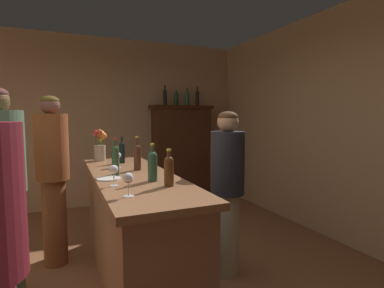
{
  "coord_description": "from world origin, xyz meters",
  "views": [
    {
      "loc": [
        -0.31,
        -2.25,
        1.5
      ],
      "look_at": [
        0.76,
        0.2,
        1.25
      ],
      "focal_mm": 28.18,
      "sensor_mm": 36.0,
      "label": 1
    }
  ],
  "objects_px": {
    "wine_bottle_syrah": "(122,151)",
    "display_bottle_midright": "(197,98)",
    "wine_bottle_rose": "(115,159)",
    "wine_bottle_merlot": "(137,156)",
    "display_bottle_left": "(165,96)",
    "patron_in_grey": "(53,172)",
    "flower_arrangement": "(100,146)",
    "bartender": "(227,185)",
    "wine_glass_mid": "(114,170)",
    "wine_bottle_chardonnay": "(169,169)",
    "display_bottle_midleft": "(176,98)",
    "cheese_plate": "(109,179)",
    "display_bottle_center": "(187,98)",
    "bar_counter": "(134,228)",
    "wine_glass_rear": "(128,180)",
    "patron_in_navy": "(3,168)",
    "wine_bottle_malbec": "(153,164)",
    "patron_by_cabinet": "(1,185)",
    "wine_glass_front": "(117,156)",
    "display_cabinet": "(181,151)"
  },
  "relations": [
    {
      "from": "wine_bottle_syrah",
      "to": "cheese_plate",
      "type": "relative_size",
      "value": 1.52
    },
    {
      "from": "wine_bottle_merlot",
      "to": "display_bottle_left",
      "type": "xyz_separation_m",
      "value": [
        1.01,
        2.17,
        0.71
      ]
    },
    {
      "from": "wine_bottle_rose",
      "to": "display_bottle_midright",
      "type": "bearing_deg",
      "value": 51.83
    },
    {
      "from": "flower_arrangement",
      "to": "display_bottle_midleft",
      "type": "xyz_separation_m",
      "value": [
        1.46,
        1.39,
        0.65
      ]
    },
    {
      "from": "patron_in_navy",
      "to": "wine_bottle_rose",
      "type": "bearing_deg",
      "value": -19.17
    },
    {
      "from": "display_bottle_center",
      "to": "bartender",
      "type": "distance_m",
      "value": 2.83
    },
    {
      "from": "wine_bottle_merlot",
      "to": "wine_bottle_syrah",
      "type": "bearing_deg",
      "value": 95.78
    },
    {
      "from": "wine_bottle_chardonnay",
      "to": "patron_in_grey",
      "type": "height_order",
      "value": "patron_in_grey"
    },
    {
      "from": "wine_bottle_syrah",
      "to": "bartender",
      "type": "xyz_separation_m",
      "value": [
        0.8,
        -0.9,
        -0.26
      ]
    },
    {
      "from": "wine_bottle_chardonnay",
      "to": "display_bottle_midright",
      "type": "relative_size",
      "value": 0.79
    },
    {
      "from": "bar_counter",
      "to": "display_bottle_midleft",
      "type": "bearing_deg",
      "value": 61.2
    },
    {
      "from": "bartender",
      "to": "patron_in_grey",
      "type": "bearing_deg",
      "value": -18.81
    },
    {
      "from": "bar_counter",
      "to": "bartender",
      "type": "distance_m",
      "value": 0.93
    },
    {
      "from": "bartender",
      "to": "wine_bottle_syrah",
      "type": "bearing_deg",
      "value": -37.25
    },
    {
      "from": "wine_bottle_syrah",
      "to": "display_bottle_left",
      "type": "bearing_deg",
      "value": 57.68
    },
    {
      "from": "wine_bottle_chardonnay",
      "to": "display_bottle_center",
      "type": "relative_size",
      "value": 0.89
    },
    {
      "from": "wine_bottle_syrah",
      "to": "bartender",
      "type": "height_order",
      "value": "bartender"
    },
    {
      "from": "wine_bottle_merlot",
      "to": "wine_glass_front",
      "type": "xyz_separation_m",
      "value": [
        -0.15,
        0.23,
        -0.02
      ]
    },
    {
      "from": "wine_bottle_rose",
      "to": "display_bottle_center",
      "type": "bearing_deg",
      "value": 54.94
    },
    {
      "from": "cheese_plate",
      "to": "wine_glass_front",
      "type": "bearing_deg",
      "value": 73.39
    },
    {
      "from": "bar_counter",
      "to": "wine_glass_rear",
      "type": "height_order",
      "value": "wine_glass_rear"
    },
    {
      "from": "display_bottle_midright",
      "to": "patron_in_navy",
      "type": "height_order",
      "value": "display_bottle_midright"
    },
    {
      "from": "wine_bottle_rose",
      "to": "patron_by_cabinet",
      "type": "bearing_deg",
      "value": 167.22
    },
    {
      "from": "patron_by_cabinet",
      "to": "wine_bottle_chardonnay",
      "type": "bearing_deg",
      "value": -29.65
    },
    {
      "from": "wine_glass_mid",
      "to": "display_bottle_left",
      "type": "relative_size",
      "value": 0.45
    },
    {
      "from": "wine_bottle_merlot",
      "to": "display_bottle_midleft",
      "type": "bearing_deg",
      "value": 60.85
    },
    {
      "from": "wine_glass_rear",
      "to": "cheese_plate",
      "type": "bearing_deg",
      "value": 93.77
    },
    {
      "from": "wine_glass_mid",
      "to": "bartender",
      "type": "relative_size",
      "value": 0.1
    },
    {
      "from": "wine_bottle_malbec",
      "to": "display_bottle_center",
      "type": "xyz_separation_m",
      "value": [
        1.42,
        2.7,
        0.71
      ]
    },
    {
      "from": "wine_glass_mid",
      "to": "wine_glass_rear",
      "type": "bearing_deg",
      "value": -83.99
    },
    {
      "from": "flower_arrangement",
      "to": "bartender",
      "type": "distance_m",
      "value": 1.58
    },
    {
      "from": "wine_bottle_malbec",
      "to": "wine_glass_mid",
      "type": "height_order",
      "value": "wine_bottle_malbec"
    },
    {
      "from": "patron_in_grey",
      "to": "wine_bottle_rose",
      "type": "bearing_deg",
      "value": -29.4
    },
    {
      "from": "display_bottle_left",
      "to": "patron_in_grey",
      "type": "xyz_separation_m",
      "value": [
        -1.75,
        -1.71,
        -0.9
      ]
    },
    {
      "from": "display_bottle_left",
      "to": "patron_in_navy",
      "type": "relative_size",
      "value": 0.2
    },
    {
      "from": "wine_bottle_chardonnay",
      "to": "wine_bottle_rose",
      "type": "height_order",
      "value": "wine_bottle_rose"
    },
    {
      "from": "wine_bottle_merlot",
      "to": "bartender",
      "type": "bearing_deg",
      "value": -27.93
    },
    {
      "from": "wine_bottle_rose",
      "to": "bartender",
      "type": "height_order",
      "value": "bartender"
    },
    {
      "from": "wine_glass_rear",
      "to": "display_bottle_center",
      "type": "height_order",
      "value": "display_bottle_center"
    },
    {
      "from": "bar_counter",
      "to": "display_bottle_midright",
      "type": "height_order",
      "value": "display_bottle_midright"
    },
    {
      "from": "display_cabinet",
      "to": "cheese_plate",
      "type": "height_order",
      "value": "display_cabinet"
    },
    {
      "from": "wine_bottle_rose",
      "to": "cheese_plate",
      "type": "distance_m",
      "value": 0.22
    },
    {
      "from": "wine_bottle_syrah",
      "to": "patron_in_navy",
      "type": "distance_m",
      "value": 1.24
    },
    {
      "from": "wine_bottle_syrah",
      "to": "display_bottle_midright",
      "type": "xyz_separation_m",
      "value": [
        1.67,
        1.67,
        0.72
      ]
    },
    {
      "from": "wine_bottle_rose",
      "to": "wine_bottle_merlot",
      "type": "xyz_separation_m",
      "value": [
        0.23,
        0.18,
        -0.01
      ]
    },
    {
      "from": "wine_bottle_syrah",
      "to": "cheese_plate",
      "type": "xyz_separation_m",
      "value": [
        -0.26,
        -0.83,
        -0.12
      ]
    },
    {
      "from": "wine_bottle_merlot",
      "to": "cheese_plate",
      "type": "distance_m",
      "value": 0.47
    },
    {
      "from": "flower_arrangement",
      "to": "cheese_plate",
      "type": "xyz_separation_m",
      "value": [
        -0.07,
        -1.11,
        -0.17
      ]
    },
    {
      "from": "wine_glass_mid",
      "to": "cheese_plate",
      "type": "distance_m",
      "value": 0.27
    },
    {
      "from": "flower_arrangement",
      "to": "display_bottle_center",
      "type": "bearing_deg",
      "value": 39.79
    }
  ]
}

